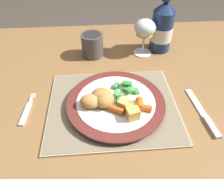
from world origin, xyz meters
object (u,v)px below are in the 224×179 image
at_px(wine_glass, 145,29).
at_px(dinner_plate, 116,103).
at_px(bottle, 162,27).
at_px(dining_table, 125,112).
at_px(table_knife, 205,116).
at_px(fork, 27,111).
at_px(drinking_cup, 92,45).

bearing_deg(wine_glass, dinner_plate, -114.79).
distance_m(dinner_plate, bottle, 0.37).
distance_m(dining_table, table_knife, 0.25).
bearing_deg(table_knife, dining_table, 149.98).
bearing_deg(dinner_plate, table_knife, -12.71).
xyz_separation_m(dinner_plate, wine_glass, (0.13, 0.28, 0.08)).
distance_m(fork, wine_glass, 0.48).
relative_size(dining_table, bottle, 4.88).
height_order(table_knife, bottle, bottle).
height_order(wine_glass, drinking_cup, wine_glass).
bearing_deg(bottle, dining_table, -123.78).
bearing_deg(dining_table, drinking_cup, 114.43).
xyz_separation_m(fork, bottle, (0.45, 0.30, 0.09)).
relative_size(fork, wine_glass, 0.90).
xyz_separation_m(wine_glass, drinking_cup, (-0.19, 0.00, -0.05)).
relative_size(table_knife, wine_glass, 1.36).
height_order(table_knife, wine_glass, wine_glass).
relative_size(table_knife, drinking_cup, 2.17).
distance_m(bottle, drinking_cup, 0.26).
xyz_separation_m(dining_table, dinner_plate, (-0.04, -0.06, 0.11)).
bearing_deg(fork, table_knife, -6.51).
xyz_separation_m(fork, drinking_cup, (0.19, 0.28, 0.04)).
distance_m(dining_table, drinking_cup, 0.27).
height_order(dinner_plate, table_knife, dinner_plate).
xyz_separation_m(dinner_plate, table_knife, (0.24, -0.05, -0.01)).
bearing_deg(dinner_plate, dining_table, 59.21).
bearing_deg(drinking_cup, dinner_plate, -77.69).
bearing_deg(fork, dinner_plate, -0.45).
bearing_deg(bottle, wine_glass, -159.89).
height_order(fork, bottle, bottle).
relative_size(table_knife, bottle, 0.72).
distance_m(table_knife, drinking_cup, 0.45).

